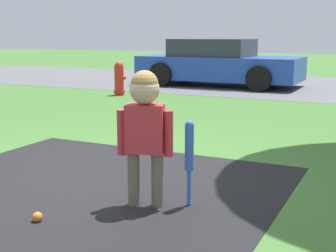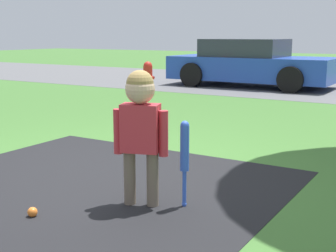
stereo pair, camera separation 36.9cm
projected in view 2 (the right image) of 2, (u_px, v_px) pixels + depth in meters
ground_plane at (114, 172)px, 4.53m from camera, size 60.00×60.00×0.00m
street_strip at (326, 87)px, 11.85m from camera, size 40.00×6.00×0.01m
child at (140, 119)px, 3.52m from camera, size 0.41×0.24×1.05m
baseball_bat at (185, 152)px, 3.53m from camera, size 0.07×0.07×0.67m
sports_ball at (32, 212)px, 3.40m from camera, size 0.07×0.07×0.07m
fire_hydrant at (148, 78)px, 10.28m from camera, size 0.28×0.25×0.73m
parked_car at (250, 64)px, 11.93m from camera, size 4.11×1.93×1.20m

